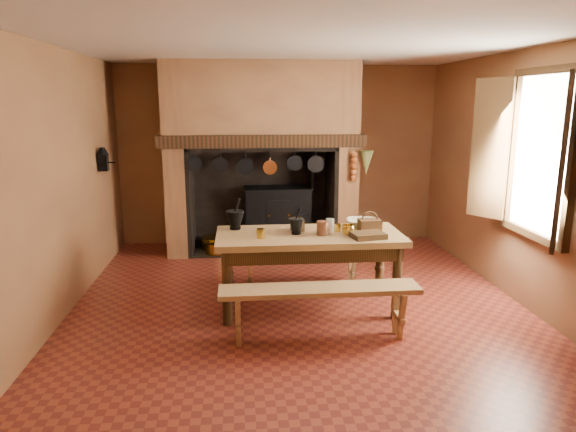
{
  "coord_description": "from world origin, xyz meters",
  "views": [
    {
      "loc": [
        -0.62,
        -5.41,
        2.23
      ],
      "look_at": [
        -0.09,
        0.3,
        0.95
      ],
      "focal_mm": 32.0,
      "sensor_mm": 36.0,
      "label": 1
    }
  ],
  "objects_px": {
    "bench_front": "(320,300)",
    "wicker_basket": "(370,225)",
    "work_table": "(309,246)",
    "iron_range": "(278,216)",
    "coffee_grinder": "(297,224)",
    "mixing_bowl": "(362,223)"
  },
  "relations": [
    {
      "from": "bench_front",
      "to": "mixing_bowl",
      "type": "relative_size",
      "value": 5.44
    },
    {
      "from": "mixing_bowl",
      "to": "wicker_basket",
      "type": "bearing_deg",
      "value": -80.87
    },
    {
      "from": "iron_range",
      "to": "coffee_grinder",
      "type": "bearing_deg",
      "value": -89.32
    },
    {
      "from": "iron_range",
      "to": "coffee_grinder",
      "type": "distance_m",
      "value": 2.5
    },
    {
      "from": "bench_front",
      "to": "coffee_grinder",
      "type": "xyz_separation_m",
      "value": [
        -0.11,
        0.89,
        0.53
      ]
    },
    {
      "from": "iron_range",
      "to": "wicker_basket",
      "type": "xyz_separation_m",
      "value": [
        0.81,
        -2.55,
        0.45
      ]
    },
    {
      "from": "iron_range",
      "to": "wicker_basket",
      "type": "distance_m",
      "value": 2.72
    },
    {
      "from": "mixing_bowl",
      "to": "wicker_basket",
      "type": "distance_m",
      "value": 0.22
    },
    {
      "from": "bench_front",
      "to": "wicker_basket",
      "type": "xyz_separation_m",
      "value": [
        0.66,
        0.79,
        0.53
      ]
    },
    {
      "from": "iron_range",
      "to": "mixing_bowl",
      "type": "relative_size",
      "value": 4.6
    },
    {
      "from": "work_table",
      "to": "iron_range",
      "type": "bearing_deg",
      "value": 93.14
    },
    {
      "from": "work_table",
      "to": "coffee_grinder",
      "type": "xyz_separation_m",
      "value": [
        -0.11,
        0.13,
        0.21
      ]
    },
    {
      "from": "iron_range",
      "to": "wicker_basket",
      "type": "height_order",
      "value": "iron_range"
    },
    {
      "from": "work_table",
      "to": "wicker_basket",
      "type": "bearing_deg",
      "value": 3.3
    },
    {
      "from": "work_table",
      "to": "wicker_basket",
      "type": "relative_size",
      "value": 8.17
    },
    {
      "from": "bench_front",
      "to": "mixing_bowl",
      "type": "distance_m",
      "value": 1.29
    },
    {
      "from": "iron_range",
      "to": "bench_front",
      "type": "height_order",
      "value": "iron_range"
    },
    {
      "from": "work_table",
      "to": "coffee_grinder",
      "type": "height_order",
      "value": "coffee_grinder"
    },
    {
      "from": "bench_front",
      "to": "mixing_bowl",
      "type": "height_order",
      "value": "mixing_bowl"
    },
    {
      "from": "bench_front",
      "to": "wicker_basket",
      "type": "bearing_deg",
      "value": 50.04
    },
    {
      "from": "wicker_basket",
      "to": "bench_front",
      "type": "bearing_deg",
      "value": -132.64
    },
    {
      "from": "work_table",
      "to": "wicker_basket",
      "type": "xyz_separation_m",
      "value": [
        0.66,
        0.04,
        0.21
      ]
    }
  ]
}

